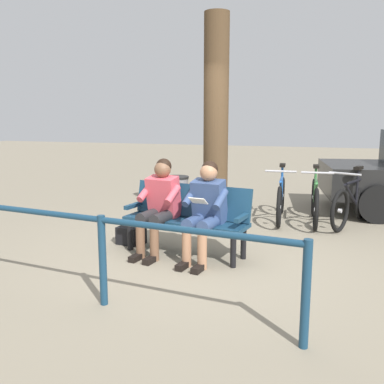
% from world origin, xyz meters
% --- Properties ---
extents(ground_plane, '(40.00, 40.00, 0.00)m').
position_xyz_m(ground_plane, '(0.00, 0.00, 0.00)').
color(ground_plane, gray).
extents(bench, '(1.66, 0.74, 0.87)m').
position_xyz_m(bench, '(0.18, -0.21, 0.51)').
color(bench, navy).
rests_on(bench, ground).
extents(person_reading, '(0.53, 0.81, 1.20)m').
position_xyz_m(person_reading, '(-0.11, 0.00, 0.66)').
color(person_reading, '#334772').
rests_on(person_reading, ground).
extents(person_companion, '(0.53, 0.81, 1.20)m').
position_xyz_m(person_companion, '(0.52, -0.10, 0.66)').
color(person_companion, '#D84C59').
rests_on(person_companion, ground).
extents(handbag, '(0.32, 0.18, 0.24)m').
position_xyz_m(handbag, '(1.07, -0.28, 0.12)').
color(handbag, black).
rests_on(handbag, ground).
extents(tree_trunk, '(0.38, 0.38, 3.22)m').
position_xyz_m(tree_trunk, '(0.16, -1.54, 1.61)').
color(tree_trunk, '#4C3823').
rests_on(tree_trunk, ground).
extents(litter_bin, '(0.37, 0.37, 0.79)m').
position_xyz_m(litter_bin, '(0.77, -1.47, 0.40)').
color(litter_bin, slate).
rests_on(litter_bin, ground).
extents(bicycle_green, '(0.73, 1.58, 0.94)m').
position_xyz_m(bicycle_green, '(-1.89, -2.28, 0.36)').
color(bicycle_green, black).
rests_on(bicycle_green, ground).
extents(bicycle_orange, '(0.48, 1.68, 0.94)m').
position_xyz_m(bicycle_orange, '(-1.32, -2.29, 0.36)').
color(bicycle_orange, black).
rests_on(bicycle_orange, ground).
extents(bicycle_red, '(0.48, 1.68, 0.94)m').
position_xyz_m(bicycle_red, '(-0.77, -2.30, 0.36)').
color(bicycle_red, black).
rests_on(bicycle_red, ground).
extents(railing_fence, '(3.69, 0.51, 0.85)m').
position_xyz_m(railing_fence, '(0.46, 1.48, 0.61)').
color(railing_fence, navy).
rests_on(railing_fence, ground).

